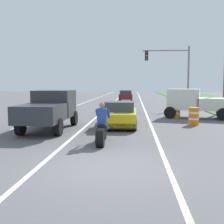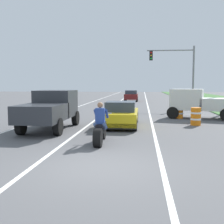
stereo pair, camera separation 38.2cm
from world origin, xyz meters
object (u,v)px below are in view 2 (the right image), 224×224
motorcycle_with_rider (100,129)px  construction_barrel_nearest (196,116)px  pickup_truck_left_lane_dark_grey (51,108)px  distant_car_far_ahead (131,96)px  pickup_truck_right_shoulder_white (201,102)px  sports_car_yellow (121,115)px  traffic_light_mast_near (179,67)px  construction_barrel_mid (179,111)px

motorcycle_with_rider → construction_barrel_nearest: 7.19m
motorcycle_with_rider → pickup_truck_left_lane_dark_grey: pickup_truck_left_lane_dark_grey is taller
pickup_truck_left_lane_dark_grey → distant_car_far_ahead: 24.94m
pickup_truck_right_shoulder_white → distant_car_far_ahead: (-5.48, 18.97, -0.33)m
sports_car_yellow → distant_car_far_ahead: distant_car_far_ahead is taller
motorcycle_with_rider → pickup_truck_left_lane_dark_grey: 4.40m
pickup_truck_right_shoulder_white → pickup_truck_left_lane_dark_grey: bearing=-146.1°
traffic_light_mast_near → construction_barrel_nearest: size_ratio=6.00×
pickup_truck_right_shoulder_white → distant_car_far_ahead: 19.75m
motorcycle_with_rider → pickup_truck_right_shoulder_white: size_ratio=0.43×
pickup_truck_left_lane_dark_grey → traffic_light_mast_near: traffic_light_mast_near is taller
construction_barrel_nearest → construction_barrel_mid: same height
motorcycle_with_rider → traffic_light_mast_near: (5.09, 17.56, 3.40)m
sports_car_yellow → construction_barrel_nearest: (4.17, 0.80, -0.13)m
pickup_truck_left_lane_dark_grey → traffic_light_mast_near: size_ratio=0.80×
motorcycle_with_rider → construction_barrel_nearest: size_ratio=2.21×
motorcycle_with_rider → traffic_light_mast_near: bearing=73.8°
traffic_light_mast_near → pickup_truck_right_shoulder_white: bearing=-86.9°
sports_car_yellow → pickup_truck_left_lane_dark_grey: pickup_truck_left_lane_dark_grey is taller
construction_barrel_mid → distant_car_far_ahead: size_ratio=0.25×
motorcycle_with_rider → sports_car_yellow: size_ratio=0.51×
pickup_truck_left_lane_dark_grey → motorcycle_with_rider: bearing=-46.2°
sports_car_yellow → pickup_truck_right_shoulder_white: pickup_truck_right_shoulder_white is taller
pickup_truck_left_lane_dark_grey → construction_barrel_mid: 9.05m
pickup_truck_left_lane_dark_grey → construction_barrel_nearest: (7.63, 2.36, -0.60)m
sports_car_yellow → distant_car_far_ahead: (-0.36, 23.19, 0.14)m
construction_barrel_nearest → distant_car_far_ahead: 22.84m
pickup_truck_right_shoulder_white → construction_barrel_nearest: (-0.95, -3.41, -0.60)m
construction_barrel_mid → distant_car_far_ahead: bearing=101.8°
motorcycle_with_rider → pickup_truck_left_lane_dark_grey: size_ratio=0.46×
sports_car_yellow → construction_barrel_mid: (3.64, 4.02, -0.13)m
sports_car_yellow → construction_barrel_mid: 5.42m
construction_barrel_mid → traffic_light_mast_near: bearing=83.4°
construction_barrel_mid → pickup_truck_right_shoulder_white: bearing=7.6°
distant_car_far_ahead → motorcycle_with_rider: bearing=-90.2°
motorcycle_with_rider → construction_barrel_mid: 9.63m
sports_car_yellow → construction_barrel_nearest: bearing=10.9°
construction_barrel_nearest → construction_barrel_mid: size_ratio=1.00×
pickup_truck_right_shoulder_white → construction_barrel_mid: size_ratio=5.14×
motorcycle_with_rider → construction_barrel_nearest: (4.61, 5.51, -0.09)m
traffic_light_mast_near → sports_car_yellow: bearing=-109.9°
motorcycle_with_rider → pickup_truck_left_lane_dark_grey: (-3.02, 3.15, 0.51)m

